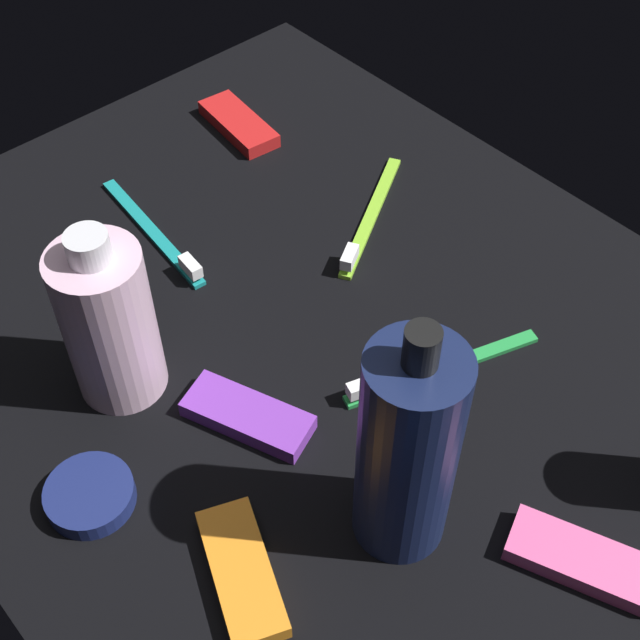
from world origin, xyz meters
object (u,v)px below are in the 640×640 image
toothbrush_green (431,370)px  snack_bar_orange (242,573)px  toothbrush_lime (368,220)px  lotion_bottle (407,451)px  snack_bar_pink (582,560)px  bodywash_bottle (109,322)px  snack_bar_red (239,124)px  toothbrush_teal (157,235)px  cream_tin_left (92,497)px  snack_bar_purple (248,416)px

toothbrush_green → snack_bar_orange: size_ratio=1.68×
toothbrush_lime → snack_bar_orange: 37.90cm
lotion_bottle → snack_bar_pink: size_ratio=2.07×
bodywash_bottle → snack_bar_orange: 21.51cm
lotion_bottle → snack_bar_red: lotion_bottle is taller
snack_bar_red → toothbrush_green: bearing=172.6°
toothbrush_teal → snack_bar_red: size_ratio=1.73×
snack_bar_red → cream_tin_left: 46.57cm
bodywash_bottle → snack_bar_red: 35.84cm
snack_bar_pink → bodywash_bottle: bearing=0.2°
lotion_bottle → snack_bar_red: size_ratio=2.07×
toothbrush_lime → toothbrush_teal: (11.97, 16.52, 0.00)cm
snack_bar_red → snack_bar_purple: bearing=148.9°
snack_bar_purple → snack_bar_red: bearing=-58.7°
toothbrush_teal → toothbrush_green: bearing=-165.3°
snack_bar_pink → cream_tin_left: 35.72cm
toothbrush_teal → snack_bar_orange: (-32.32, 15.44, 0.14)cm
toothbrush_teal → cream_tin_left: (-20.25, 20.01, 0.18)cm
toothbrush_green → snack_bar_red: toothbrush_green is taller
lotion_bottle → toothbrush_green: lotion_bottle is taller
lotion_bottle → snack_bar_pink: 15.83cm
bodywash_bottle → snack_bar_pink: (-35.42, -14.87, -6.62)cm
snack_bar_red → snack_bar_pink: (-56.04, 13.68, 0.00)cm
lotion_bottle → snack_bar_pink: bearing=-146.5°
snack_bar_pink → cream_tin_left: bearing=17.5°
snack_bar_orange → toothbrush_teal: bearing=-2.8°
snack_bar_pink → snack_bar_orange: bearing=27.8°
toothbrush_green → snack_bar_red: (37.23, -9.09, 0.14)cm
toothbrush_lime → snack_bar_orange: (-20.36, 31.97, 0.14)cm
toothbrush_lime → snack_bar_orange: toothbrush_lime is taller
snack_bar_orange → snack_bar_red: 51.90cm
toothbrush_lime → cream_tin_left: toothbrush_lime is taller
bodywash_bottle → toothbrush_teal: bodywash_bottle is taller
snack_bar_red → snack_bar_pink: size_ratio=1.00×
snack_bar_orange → cream_tin_left: same height
cream_tin_left → lotion_bottle: bearing=-136.1°
snack_bar_purple → snack_bar_orange: bearing=118.1°
lotion_bottle → toothbrush_lime: size_ratio=1.33×
cream_tin_left → snack_bar_orange: bearing=-159.3°
toothbrush_green → snack_bar_purple: size_ratio=1.68×
lotion_bottle → snack_bar_red: (45.06, -20.94, -8.78)cm
lotion_bottle → bodywash_bottle: bearing=17.3°
toothbrush_green → snack_bar_purple: toothbrush_green is taller
toothbrush_lime → toothbrush_teal: same height
toothbrush_teal → toothbrush_lime: bearing=-125.9°
snack_bar_purple → snack_bar_pink: same height
lotion_bottle → cream_tin_left: lotion_bottle is taller
toothbrush_green → toothbrush_lime: bearing=-28.0°
bodywash_bottle → snack_bar_purple: 13.10cm
bodywash_bottle → toothbrush_teal: (12.17, -11.89, -6.77)cm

